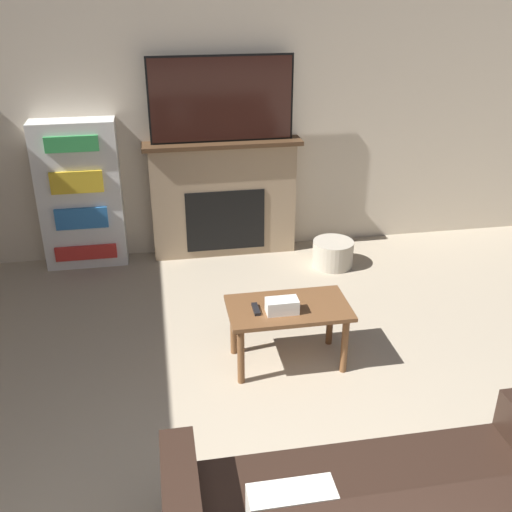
% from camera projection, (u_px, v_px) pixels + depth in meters
% --- Properties ---
extents(wall_back, '(6.96, 0.06, 2.70)m').
position_uv_depth(wall_back, '(214.00, 115.00, 5.60)').
color(wall_back, beige).
rests_on(wall_back, ground_plane).
extents(fireplace, '(1.49, 0.28, 1.14)m').
position_uv_depth(fireplace, '(224.00, 198.00, 5.82)').
color(fireplace, tan).
rests_on(fireplace, ground_plane).
extents(tv, '(1.32, 0.03, 0.77)m').
position_uv_depth(tv, '(221.00, 99.00, 5.39)').
color(tv, black).
rests_on(tv, fireplace).
extents(coffee_table, '(0.85, 0.48, 0.47)m').
position_uv_depth(coffee_table, '(288.00, 316.00, 4.20)').
color(coffee_table, brown).
rests_on(coffee_table, ground_plane).
extents(tissue_box, '(0.22, 0.12, 0.10)m').
position_uv_depth(tissue_box, '(282.00, 306.00, 4.08)').
color(tissue_box, white).
rests_on(tissue_box, coffee_table).
extents(remote_control, '(0.04, 0.15, 0.02)m').
position_uv_depth(remote_control, '(256.00, 309.00, 4.11)').
color(remote_control, black).
rests_on(remote_control, coffee_table).
extents(bookshelf, '(0.75, 0.29, 1.39)m').
position_uv_depth(bookshelf, '(80.00, 195.00, 5.54)').
color(bookshelf, white).
rests_on(bookshelf, ground_plane).
extents(storage_basket, '(0.39, 0.39, 0.25)m').
position_uv_depth(storage_basket, '(333.00, 253.00, 5.74)').
color(storage_basket, '#BCB29E').
rests_on(storage_basket, ground_plane).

